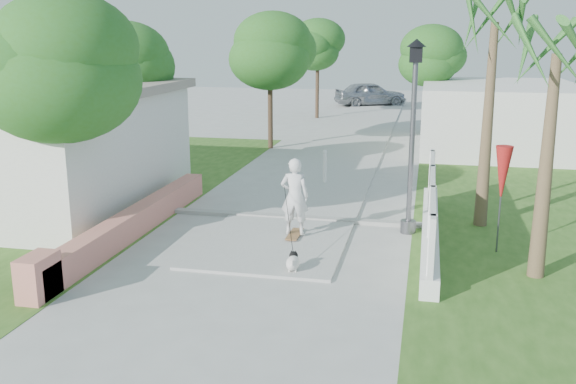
% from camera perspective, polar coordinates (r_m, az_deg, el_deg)
% --- Properties ---
extents(ground, '(90.00, 90.00, 0.00)m').
position_cam_1_polar(ground, '(10.70, -6.51, -11.30)').
color(ground, '#B7B7B2').
rests_on(ground, ground).
extents(path_strip, '(3.20, 36.00, 0.06)m').
position_cam_1_polar(path_strip, '(29.67, 5.96, 5.06)').
color(path_strip, '#B7B7B2').
rests_on(path_strip, ground).
extents(curb, '(6.50, 0.25, 0.10)m').
position_cam_1_polar(curb, '(16.12, 0.31, -2.29)').
color(curb, '#999993').
rests_on(curb, ground).
extents(grass_left, '(8.00, 20.00, 0.01)m').
position_cam_1_polar(grass_left, '(20.46, -18.01, 0.39)').
color(grass_left, '#305A1C').
rests_on(grass_left, ground).
extents(grass_right, '(8.00, 20.00, 0.01)m').
position_cam_1_polar(grass_right, '(18.13, 23.93, -1.82)').
color(grass_right, '#305A1C').
rests_on(grass_right, ground).
extents(pink_wall, '(0.45, 8.20, 0.80)m').
position_cam_1_polar(pink_wall, '(14.88, -14.25, -3.06)').
color(pink_wall, tan).
rests_on(pink_wall, ground).
extents(house_left, '(8.40, 7.40, 3.23)m').
position_cam_1_polar(house_left, '(19.07, -23.97, 3.92)').
color(house_left, silver).
rests_on(house_left, ground).
extents(lattice_fence, '(0.35, 7.00, 1.50)m').
position_cam_1_polar(lattice_fence, '(14.70, 12.57, -2.23)').
color(lattice_fence, white).
rests_on(lattice_fence, ground).
extents(building_right, '(6.00, 8.00, 2.60)m').
position_cam_1_polar(building_right, '(27.48, 18.15, 6.42)').
color(building_right, silver).
rests_on(building_right, ground).
extents(street_lamp, '(0.44, 0.44, 4.44)m').
position_cam_1_polar(street_lamp, '(14.80, 11.01, 5.42)').
color(street_lamp, '#59595E').
rests_on(street_lamp, ground).
extents(bollard, '(0.14, 0.14, 1.09)m').
position_cam_1_polar(bollard, '(19.78, 3.29, 2.32)').
color(bollard, white).
rests_on(bollard, ground).
extents(patio_umbrella, '(0.36, 0.36, 2.30)m').
position_cam_1_polar(patio_umbrella, '(14.03, 18.53, 1.42)').
color(patio_umbrella, '#59595E').
rests_on(patio_umbrella, ground).
extents(tree_left_near, '(3.60, 3.60, 5.28)m').
position_cam_1_polar(tree_left_near, '(14.38, -20.40, 10.17)').
color(tree_left_near, '#4C3826').
rests_on(tree_left_near, ground).
extents(tree_left_mid, '(3.20, 3.20, 4.85)m').
position_cam_1_polar(tree_left_mid, '(19.68, -14.17, 10.43)').
color(tree_left_mid, '#4C3826').
rests_on(tree_left_mid, ground).
extents(tree_path_left, '(3.40, 3.40, 5.23)m').
position_cam_1_polar(tree_path_left, '(25.89, -1.58, 12.28)').
color(tree_path_left, '#4C3826').
rests_on(tree_path_left, ground).
extents(tree_path_right, '(3.00, 3.00, 4.79)m').
position_cam_1_polar(tree_path_right, '(29.15, 12.56, 11.50)').
color(tree_path_right, '#4C3826').
rests_on(tree_path_right, ground).
extents(tree_path_far, '(3.20, 3.20, 5.17)m').
position_cam_1_polar(tree_path_far, '(35.64, 2.68, 12.70)').
color(tree_path_far, '#4C3826').
rests_on(tree_path_far, ground).
extents(palm_far, '(1.80, 1.80, 5.30)m').
position_cam_1_polar(palm_far, '(15.71, 17.84, 13.04)').
color(palm_far, brown).
rests_on(palm_far, ground).
extents(palm_near, '(1.80, 1.80, 4.70)m').
position_cam_1_polar(palm_near, '(12.55, 22.70, 10.17)').
color(palm_near, brown).
rests_on(palm_near, ground).
extents(skateboarder, '(0.74, 2.41, 1.86)m').
position_cam_1_polar(skateboarder, '(13.79, 0.25, -1.78)').
color(skateboarder, '#996A3D').
rests_on(skateboarder, ground).
extents(dog, '(0.32, 0.58, 0.40)m').
position_cam_1_polar(dog, '(12.56, 0.45, -6.23)').
color(dog, silver).
rests_on(dog, ground).
extents(parked_car, '(4.89, 3.55, 1.55)m').
position_cam_1_polar(parked_car, '(42.34, 7.33, 8.66)').
color(parked_car, '#A3A4AA').
rests_on(parked_car, ground).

